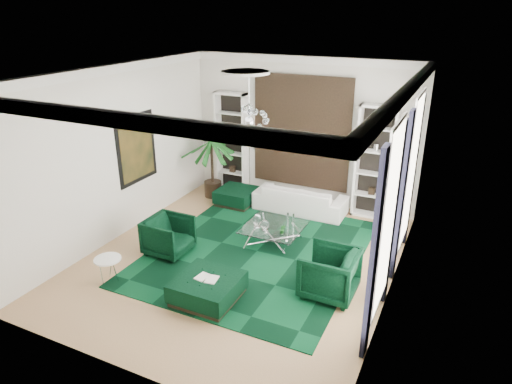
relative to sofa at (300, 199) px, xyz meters
The scene contains 30 objects.
floor 2.84m from the sofa, 95.63° to the right, with size 6.00×7.00×0.02m, color tan.
ceiling 4.47m from the sofa, 95.63° to the right, with size 6.00×7.00×0.02m, color white.
wall_back 1.74m from the sofa, 111.29° to the left, with size 6.00×0.02×3.80m, color silver.
wall_front 6.51m from the sofa, 92.50° to the right, with size 6.00×0.02×3.80m, color silver.
wall_left 4.59m from the sofa, 139.55° to the right, with size 0.02×7.00×3.80m, color silver.
wall_right 4.21m from the sofa, 45.70° to the right, with size 0.02×7.00×3.80m, color silver.
crown_molding 4.38m from the sofa, 95.63° to the right, with size 6.00×7.00×0.18m, color white, non-canonical shape.
ceiling_medallion 4.25m from the sofa, 96.30° to the right, with size 0.90×0.90×0.05m, color white.
tapestry 1.72m from the sofa, 112.74° to the left, with size 2.50×0.06×2.80m, color black.
shelving_left 2.52m from the sofa, 167.13° to the left, with size 0.90×0.38×2.80m, color white, non-canonical shape.
shelving_right 2.05m from the sofa, 16.89° to the left, with size 0.90×0.38×2.80m, color white, non-canonical shape.
painting 4.20m from the sofa, 145.85° to the right, with size 0.04×1.30×1.60m, color black.
window_near 4.85m from the sofa, 53.75° to the right, with size 0.03×1.10×2.90m, color white.
curtain_near_a 5.38m from the sofa, 59.13° to the right, with size 0.07×0.30×3.25m, color black.
curtain_near_b 4.17m from the sofa, 47.48° to the right, with size 0.07×0.30×3.25m, color black.
window_far 3.39m from the sofa, 25.62° to the right, with size 0.03×1.10×2.90m, color white.
curtain_far_a 3.64m from the sofa, 37.85° to the right, with size 0.07×0.30×3.25m, color black.
curtain_far_b 3.03m from the sofa, 11.02° to the right, with size 0.07×0.30×3.25m, color black.
rug 2.41m from the sofa, 92.38° to the right, with size 4.20×5.00×0.02m, color black.
sofa is the anchor object (origin of this frame).
armchair_left 3.67m from the sofa, 118.86° to the right, with size 0.86×0.89×0.81m, color black.
armchair_right 3.66m from the sofa, 61.68° to the right, with size 0.95×0.97×0.89m, color black.
coffee_table 1.89m from the sofa, 87.63° to the right, with size 1.24×1.24×0.42m, color white, non-canonical shape.
ottoman_side 1.72m from the sofa, behind, with size 0.95×0.95×0.42m, color black.
ottoman_front 4.31m from the sofa, 92.16° to the right, with size 1.09×1.09×0.44m, color black.
book 4.31m from the sofa, 92.16° to the right, with size 0.40×0.27×0.03m, color white.
side_table 5.09m from the sofa, 115.01° to the right, with size 0.51×0.51×0.49m, color white.
palm 2.71m from the sofa, behind, with size 1.61×1.61×2.58m, color #19591E, non-canonical shape.
chandelier 3.54m from the sofa, 95.08° to the right, with size 0.82×0.82×0.74m, color white, non-canonical shape.
table_plant 2.19m from the sofa, 79.77° to the right, with size 0.12×0.10×0.22m, color #19591E.
Camera 1 is at (3.84, -7.34, 4.88)m, focal length 32.00 mm.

